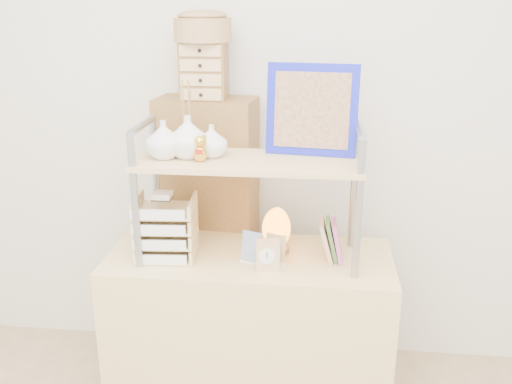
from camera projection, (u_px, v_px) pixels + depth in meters
room_shell at (207, 36)px, 1.34m from camera, size 3.42×3.41×2.61m
desk at (250, 333)px, 2.52m from camera, size 1.20×0.50×0.75m
cabinet at (210, 235)px, 2.80m from camera, size 0.47×0.28×1.35m
hutch at (232, 151)px, 2.28m from camera, size 0.90×0.34×0.79m
letter_tray at (165, 231)px, 2.36m from camera, size 0.25×0.24×0.29m
salt_lamp at (276, 229)px, 2.41m from camera, size 0.13×0.12×0.20m
desk_clock at (267, 255)px, 2.25m from camera, size 0.10×0.06×0.13m
postcard_stand at (263, 254)px, 2.32m from camera, size 0.19×0.11×0.13m
drawer_chest at (204, 71)px, 2.52m from camera, size 0.20×0.16×0.25m
woven_basket at (203, 30)px, 2.47m from camera, size 0.25×0.25×0.10m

